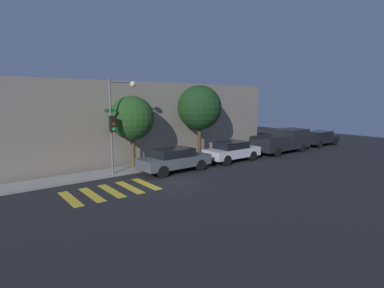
% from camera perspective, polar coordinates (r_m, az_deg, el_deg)
% --- Properties ---
extents(ground_plane, '(60.00, 60.00, 0.00)m').
position_cam_1_polar(ground_plane, '(16.11, -3.20, -7.43)').
color(ground_plane, black).
extents(sidewalk, '(26.00, 1.68, 0.14)m').
position_cam_1_polar(sidewalk, '(19.43, -10.07, -4.55)').
color(sidewalk, gray).
rests_on(sidewalk, ground).
extents(building_row, '(26.00, 6.00, 5.59)m').
position_cam_1_polar(building_row, '(22.83, -15.30, 4.13)').
color(building_row, gray).
rests_on(building_row, ground).
extents(crosswalk, '(4.31, 2.60, 0.00)m').
position_cam_1_polar(crosswalk, '(15.28, -15.12, -8.60)').
color(crosswalk, gold).
rests_on(crosswalk, ground).
extents(traffic_light_pole, '(1.96, 0.56, 5.54)m').
position_cam_1_polar(traffic_light_pole, '(17.63, -14.13, 5.38)').
color(traffic_light_pole, slate).
rests_on(traffic_light_pole, ground).
extents(sedan_near_corner, '(4.48, 1.81, 1.45)m').
position_cam_1_polar(sedan_near_corner, '(18.38, -3.38, -2.92)').
color(sedan_near_corner, '#4C5156').
rests_on(sedan_near_corner, ground).
extents(sedan_middle, '(4.22, 1.79, 1.45)m').
position_cam_1_polar(sedan_middle, '(21.58, 7.60, -1.28)').
color(sedan_middle, silver).
rests_on(sedan_middle, ground).
extents(pickup_truck, '(5.55, 2.14, 1.89)m').
position_cam_1_polar(pickup_truck, '(26.24, 16.96, 0.57)').
color(pickup_truck, black).
rests_on(pickup_truck, ground).
extents(sedan_far_end, '(4.56, 1.77, 1.39)m').
position_cam_1_polar(sedan_far_end, '(31.29, 23.19, 1.10)').
color(sedan_far_end, black).
rests_on(sedan_far_end, ground).
extents(tree_near_corner, '(2.75, 2.75, 4.64)m').
position_cam_1_polar(tree_near_corner, '(19.03, -11.33, 4.81)').
color(tree_near_corner, brown).
rests_on(tree_near_corner, ground).
extents(tree_midblock, '(3.24, 3.24, 5.44)m').
position_cam_1_polar(tree_midblock, '(22.00, 1.44, 6.90)').
color(tree_midblock, '#4C3823').
rests_on(tree_midblock, ground).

